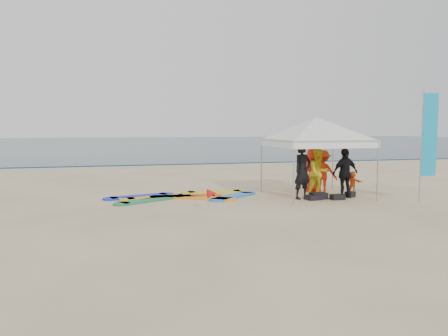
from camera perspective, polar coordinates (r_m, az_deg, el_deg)
name	(u,v)px	position (r m, az deg, el deg)	size (l,w,h in m)	color
ground	(255,222)	(11.67, 4.07, -7.00)	(120.00, 120.00, 0.00)	beige
ocean	(133,143)	(70.93, -11.80, 3.19)	(160.00, 84.00, 0.08)	#0C2633
shoreline_foam	(167,165)	(29.33, -7.49, 0.39)	(160.00, 1.20, 0.01)	silver
person_black_a	(303,171)	(15.41, 10.23, -0.41)	(0.71, 0.47, 1.95)	black
person_yellow	(319,173)	(16.02, 12.27, -0.61)	(0.85, 0.66, 1.74)	yellow
person_orange_a	(323,172)	(16.74, 12.80, -0.53)	(1.07, 0.61, 1.65)	red
person_black_b	(345,173)	(16.00, 15.54, -0.64)	(1.03, 0.43, 1.77)	black
person_orange_b	(313,170)	(17.30, 11.49, -0.22)	(0.84, 0.54, 1.71)	red
person_seated	(353,182)	(17.38, 16.45, -1.76)	(0.77, 0.24, 0.83)	#E45A14
canopy_tent	(317,118)	(16.07, 11.99, 6.47)	(4.33, 4.33, 3.27)	#A5A5A8
feather_flag	(429,136)	(16.19, 25.18, 3.80)	(0.63, 0.04, 3.74)	#A5A5A8
marker_pennant	(212,193)	(13.23, -1.58, -3.35)	(0.28, 0.28, 0.64)	#A5A5A8
gear_pile	(326,196)	(15.66, 13.20, -3.62)	(2.02, 0.71, 0.22)	black
surfboard_spread	(183,197)	(15.62, -5.42, -3.75)	(5.26, 2.36, 0.07)	orange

